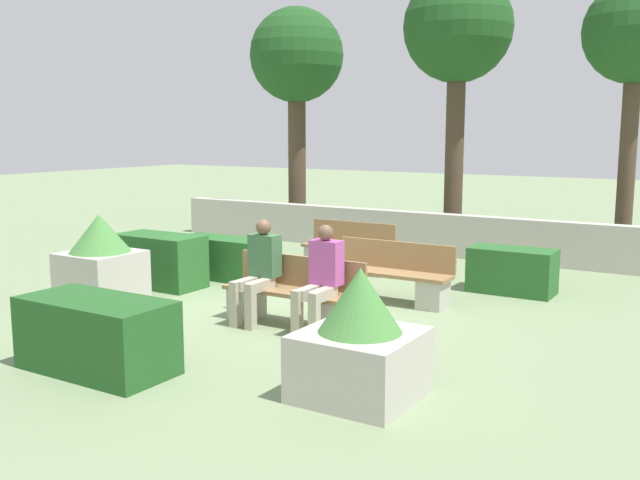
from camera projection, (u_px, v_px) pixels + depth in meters
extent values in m
plane|color=gray|center=(292.00, 308.00, 9.83)|extent=(60.00, 60.00, 0.00)
cube|color=#B7B2A8|center=(434.00, 234.00, 13.98)|extent=(12.33, 0.30, 0.82)
cube|color=#937047|center=(291.00, 292.00, 8.92)|extent=(1.87, 0.44, 0.05)
cube|color=#937047|center=(302.00, 271.00, 9.09)|extent=(1.87, 0.05, 0.40)
cube|color=#B7B2A8|center=(247.00, 303.00, 9.32)|extent=(0.36, 0.40, 0.40)
cube|color=#B7B2A8|center=(340.00, 317.00, 8.59)|extent=(0.36, 0.40, 0.40)
cube|color=#937047|center=(347.00, 247.00, 12.32)|extent=(1.63, 0.44, 0.05)
cube|color=#937047|center=(354.00, 233.00, 12.49)|extent=(1.63, 0.04, 0.40)
cube|color=#B7B2A8|center=(318.00, 257.00, 12.66)|extent=(0.36, 0.40, 0.40)
cube|color=#B7B2A8|center=(377.00, 263.00, 12.05)|extent=(0.36, 0.40, 0.40)
cube|color=#937047|center=(389.00, 273.00, 10.11)|extent=(1.80, 0.44, 0.05)
cube|color=#937047|center=(397.00, 255.00, 10.28)|extent=(1.80, 0.04, 0.40)
cube|color=#B7B2A8|center=(348.00, 283.00, 10.49)|extent=(0.36, 0.40, 0.40)
cube|color=#B7B2A8|center=(433.00, 294.00, 9.79)|extent=(0.36, 0.40, 0.40)
cube|color=#B2A893|center=(247.00, 284.00, 9.01)|extent=(0.14, 0.46, 0.13)
cube|color=#B2A893|center=(260.00, 285.00, 8.90)|extent=(0.14, 0.46, 0.13)
cube|color=#B2A893|center=(235.00, 304.00, 8.86)|extent=(0.11, 0.11, 0.58)
cube|color=#B2A893|center=(251.00, 307.00, 8.73)|extent=(0.11, 0.11, 0.58)
cube|color=#3D6B42|center=(265.00, 255.00, 9.10)|extent=(0.38, 0.22, 0.54)
sphere|color=brown|center=(263.00, 227.00, 9.03)|extent=(0.20, 0.20, 0.20)
cube|color=#B2A893|center=(309.00, 292.00, 8.53)|extent=(0.14, 0.46, 0.13)
cube|color=#B2A893|center=(323.00, 294.00, 8.42)|extent=(0.14, 0.46, 0.13)
cube|color=#B2A893|center=(297.00, 314.00, 8.38)|extent=(0.11, 0.11, 0.58)
cube|color=#B2A893|center=(314.00, 317.00, 8.25)|extent=(0.11, 0.11, 0.58)
cube|color=#B74C9E|center=(326.00, 262.00, 8.63)|extent=(0.38, 0.22, 0.54)
sphere|color=brown|center=(326.00, 233.00, 8.55)|extent=(0.19, 0.19, 0.19)
cube|color=#286028|center=(228.00, 259.00, 11.72)|extent=(1.74, 0.62, 0.68)
cube|color=#286028|center=(160.00, 261.00, 11.16)|extent=(1.42, 0.70, 0.82)
cube|color=#235623|center=(97.00, 335.00, 7.23)|extent=(1.63, 0.79, 0.75)
cube|color=#286028|center=(512.00, 271.00, 10.71)|extent=(1.25, 0.63, 0.68)
cube|color=#B7B2A8|center=(102.00, 279.00, 9.93)|extent=(0.95, 0.95, 0.76)
cone|color=#47843D|center=(100.00, 233.00, 9.83)|extent=(0.84, 0.84, 0.52)
cube|color=#B7B2A8|center=(360.00, 364.00, 6.53)|extent=(1.04, 1.04, 0.62)
cone|color=#47843D|center=(360.00, 300.00, 6.44)|extent=(0.77, 0.77, 0.60)
cylinder|color=#473828|center=(297.00, 158.00, 16.71)|extent=(0.41, 0.41, 3.54)
sphere|color=#1E4C1E|center=(297.00, 55.00, 16.35)|extent=(2.16, 2.16, 2.16)
cylinder|color=#473828|center=(454.00, 153.00, 15.03)|extent=(0.39, 0.39, 3.90)
sphere|color=#1E4C1E|center=(458.00, 27.00, 14.63)|extent=(2.25, 2.25, 2.25)
cylinder|color=#473828|center=(627.00, 162.00, 13.29)|extent=(0.31, 0.31, 3.69)
sphere|color=#1E4C1E|center=(636.00, 31.00, 12.92)|extent=(1.89, 1.89, 1.89)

